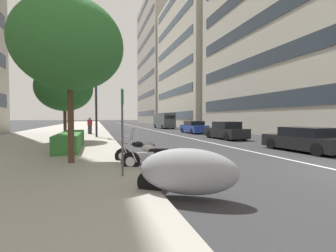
% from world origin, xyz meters
% --- Properties ---
extents(sidewalk_right_plaza, '(160.00, 10.27, 0.15)m').
position_xyz_m(sidewalk_right_plaza, '(30.00, 11.66, 0.07)').
color(sidewalk_right_plaza, '#A39E93').
rests_on(sidewalk_right_plaza, ground).
extents(lane_centre_stripe, '(110.00, 0.16, 0.01)m').
position_xyz_m(lane_centre_stripe, '(35.00, 0.00, 0.00)').
color(lane_centre_stripe, silver).
rests_on(lane_centre_stripe, ground).
extents(motorcycle_mid_row, '(1.86, 2.28, 1.13)m').
position_xyz_m(motorcycle_mid_row, '(-0.23, 6.00, 0.61)').
color(motorcycle_mid_row, gray).
rests_on(motorcycle_mid_row, ground).
extents(motorcycle_under_tarp, '(1.00, 2.06, 1.48)m').
position_xyz_m(motorcycle_under_tarp, '(2.55, 6.11, 0.44)').
color(motorcycle_under_tarp, black).
rests_on(motorcycle_under_tarp, ground).
extents(motorcycle_far_end_row, '(0.88, 2.03, 1.08)m').
position_xyz_m(motorcycle_far_end_row, '(3.90, 6.22, 0.41)').
color(motorcycle_far_end_row, black).
rests_on(motorcycle_far_end_row, ground).
extents(car_approaching_light, '(4.25, 2.04, 1.30)m').
position_xyz_m(car_approaching_light, '(4.44, -2.72, 0.62)').
color(car_approaching_light, black).
rests_on(car_approaching_light, ground).
extents(car_mid_block_traffic, '(4.27, 1.96, 1.48)m').
position_xyz_m(car_mid_block_traffic, '(12.04, -2.68, 0.68)').
color(car_mid_block_traffic, black).
rests_on(car_mid_block_traffic, ground).
extents(car_following_behind, '(4.67, 1.95, 1.43)m').
position_xyz_m(car_following_behind, '(19.63, -3.09, 0.68)').
color(car_following_behind, navy).
rests_on(car_following_behind, ground).
extents(delivery_van_ahead, '(6.05, 2.29, 2.58)m').
position_xyz_m(delivery_van_ahead, '(32.52, -3.30, 1.38)').
color(delivery_van_ahead, '#4C5156').
rests_on(delivery_van_ahead, ground).
extents(parking_sign_by_curb, '(0.32, 0.06, 2.46)m').
position_xyz_m(parking_sign_by_curb, '(1.65, 7.18, 1.63)').
color(parking_sign_by_curb, '#47494C').
rests_on(parking_sign_by_curb, sidewalk_right_plaza).
extents(street_lamp_with_banners, '(1.26, 2.00, 8.82)m').
position_xyz_m(street_lamp_with_banners, '(15.65, 7.60, 5.30)').
color(street_lamp_with_banners, '#232326').
rests_on(street_lamp_with_banners, sidewalk_right_plaza).
extents(clipped_hedge_bed, '(5.98, 1.10, 0.83)m').
position_xyz_m(clipped_hedge_bed, '(8.84, 9.23, 0.57)').
color(clipped_hedge_bed, '#337033').
rests_on(clipped_hedge_bed, sidewalk_right_plaza).
extents(street_tree_mid_sidewalk, '(3.83, 3.83, 5.89)m').
position_xyz_m(street_tree_mid_sidewalk, '(4.13, 8.77, 4.41)').
color(street_tree_mid_sidewalk, '#473323').
rests_on(street_tree_mid_sidewalk, sidewalk_right_plaza).
extents(street_tree_far_plaza, '(3.91, 3.91, 5.45)m').
position_xyz_m(street_tree_far_plaza, '(12.91, 10.01, 3.94)').
color(street_tree_far_plaza, '#473323').
rests_on(street_tree_far_plaza, sidewalk_right_plaza).
extents(pedestrian_on_plaza, '(0.41, 0.47, 1.71)m').
position_xyz_m(pedestrian_on_plaza, '(19.82, 8.49, 1.02)').
color(pedestrian_on_plaza, '#2D2D33').
rests_on(pedestrian_on_plaza, sidewalk_right_plaza).
extents(office_tower_far_left_down_avenue, '(25.17, 18.90, 29.47)m').
position_xyz_m(office_tower_far_left_down_avenue, '(43.49, -17.93, 14.73)').
color(office_tower_far_left_down_avenue, '#B7B2A3').
rests_on(office_tower_far_left_down_avenue, ground).
extents(office_tower_near_left, '(29.85, 18.77, 43.10)m').
position_xyz_m(office_tower_near_left, '(73.23, -17.86, 21.55)').
color(office_tower_near_left, gray).
rests_on(office_tower_near_left, ground).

